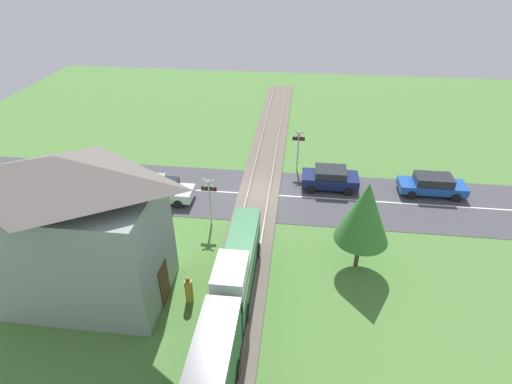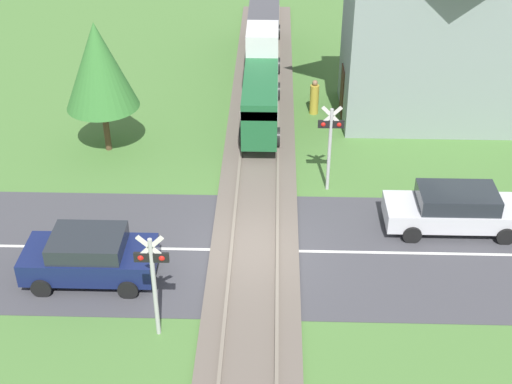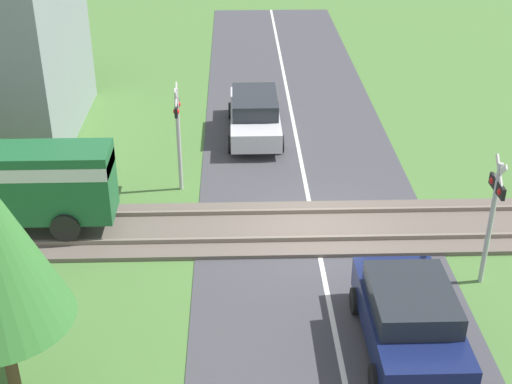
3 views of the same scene
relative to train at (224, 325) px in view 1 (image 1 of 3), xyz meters
name	(u,v)px [view 1 (image 1 of 3)]	position (x,y,z in m)	size (l,w,h in m)	color
ground_plane	(259,194)	(0.00, -12.64, -1.86)	(60.00, 60.00, 0.00)	#4C7A38
road_surface	(259,194)	(0.00, -12.64, -1.85)	(48.00, 6.40, 0.02)	#424247
track_bed	(259,194)	(0.00, -12.64, -1.79)	(2.80, 48.00, 0.24)	#665B51
train	(224,325)	(0.00, 0.00, 0.00)	(1.58, 14.25, 3.18)	#1E6033
car_near_crossing	(330,178)	(-4.85, -14.08, -1.06)	(3.88, 1.98, 1.53)	#141E4C
car_far_side	(159,190)	(6.53, -11.20, -1.09)	(4.58, 1.84, 1.46)	silver
car_behind_queue	(432,185)	(-11.75, -14.08, -1.11)	(4.42, 1.79, 1.42)	#1E4CA8
crossing_signal_west_approach	(298,145)	(-2.50, -16.41, 0.24)	(0.90, 0.18, 3.29)	#B7B7B7
crossing_signal_east_approach	(209,196)	(2.50, -8.87, 0.24)	(0.90, 0.18, 3.29)	#B7B7B7
station_building	(78,234)	(7.09, -2.72, 1.84)	(7.89, 4.87, 7.62)	gray
pedestrian_by_station	(189,290)	(2.26, -2.73, -1.16)	(0.38, 0.38, 1.54)	gold
tree_roadside_hedge	(365,212)	(-5.97, -6.17, 1.66)	(2.76, 2.76, 5.19)	brown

